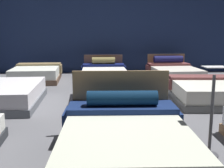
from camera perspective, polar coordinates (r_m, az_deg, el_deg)
The scene contains 10 objects.
ground_plane at distance 6.18m, azimuth -0.34°, elevation -4.34°, with size 18.00×18.00×0.02m, color #5B5B60.
showroom_back_wall at distance 11.05m, azimuth -1.69°, elevation 11.50°, with size 18.00×0.06×3.50m, color navy.
bed_1 at distance 3.50m, azimuth 2.72°, elevation -11.56°, with size 1.68×2.13×1.01m.
bed_3 at distance 6.56m, azimuth -21.45°, elevation -2.10°, with size 1.61×2.20×0.45m.
bed_4 at distance 6.30m, azimuth -0.55°, elevation -1.91°, with size 1.65×2.10×0.44m.
bed_5 at distance 6.76m, azimuth 19.51°, elevation -1.55°, with size 1.78×2.00×0.51m.
bed_6 at distance 9.47m, azimuth -15.36°, elevation 2.05°, with size 1.61×1.99×0.51m.
bed_7 at distance 9.29m, azimuth -1.66°, elevation 2.19°, with size 1.61×2.17×0.77m.
bed_8 at distance 9.71m, azimuth 12.63°, elevation 2.41°, with size 1.63×2.11×0.79m.
price_sign at distance 3.77m, azimuth 19.85°, elevation -7.38°, with size 0.28×0.24×1.17m.
Camera 1 is at (-0.29, -5.96, 1.59)m, focal length 44.13 mm.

